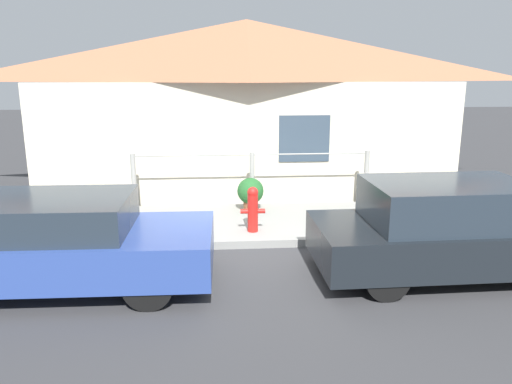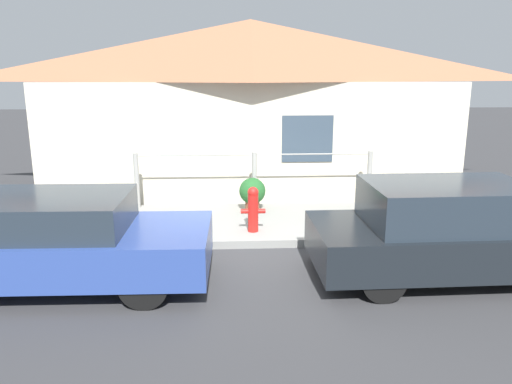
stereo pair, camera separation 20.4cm
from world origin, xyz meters
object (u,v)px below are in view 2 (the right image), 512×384
(car_left, at_px, (54,241))
(potted_plant_near_hydrant, at_px, (252,192))
(potted_plant_by_fence, at_px, (87,206))
(fire_hydrant, at_px, (253,208))
(car_right, at_px, (452,232))

(car_left, distance_m, potted_plant_near_hydrant, 4.21)
(car_left, xyz_separation_m, potted_plant_by_fence, (-0.29, 2.63, -0.23))
(potted_plant_near_hydrant, distance_m, potted_plant_by_fence, 3.18)
(fire_hydrant, bearing_deg, potted_plant_near_hydrant, 87.90)
(potted_plant_near_hydrant, xyz_separation_m, potted_plant_by_fence, (-3.14, -0.47, -0.10))
(fire_hydrant, bearing_deg, car_right, -33.34)
(car_left, height_order, fire_hydrant, car_left)
(fire_hydrant, bearing_deg, potted_plant_by_fence, 164.94)
(potted_plant_near_hydrant, bearing_deg, fire_hydrant, -92.10)
(car_right, bearing_deg, potted_plant_near_hydrant, 129.98)
(potted_plant_near_hydrant, bearing_deg, potted_plant_by_fence, -171.56)
(car_right, bearing_deg, car_left, 179.01)
(car_left, height_order, potted_plant_by_fence, car_left)
(car_left, bearing_deg, fire_hydrant, 33.66)
(car_right, bearing_deg, potted_plant_by_fence, 154.72)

